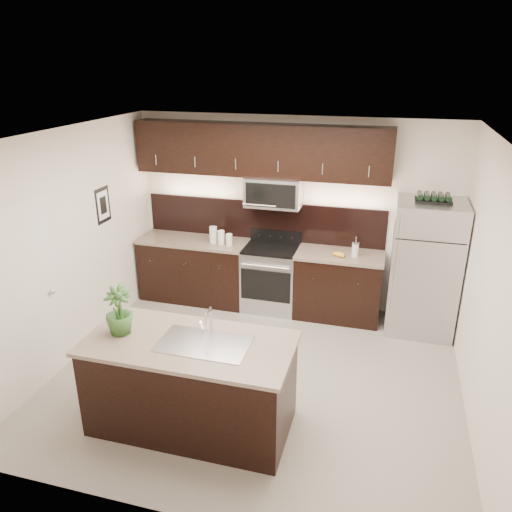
{
  "coord_description": "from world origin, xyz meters",
  "views": [
    {
      "loc": [
        1.28,
        -4.66,
        3.39
      ],
      "look_at": [
        -0.16,
        0.55,
        1.25
      ],
      "focal_mm": 35.0,
      "sensor_mm": 36.0,
      "label": 1
    }
  ],
  "objects": [
    {
      "name": "wine_rack",
      "position": [
        1.8,
        1.63,
        1.81
      ],
      "size": [
        0.43,
        0.27,
        0.1
      ],
      "color": "black",
      "rests_on": "refrigerator"
    },
    {
      "name": "ground",
      "position": [
        0.0,
        0.0,
        0.0
      ],
      "size": [
        4.5,
        4.5,
        0.0
      ],
      "primitive_type": "plane",
      "color": "gray",
      "rests_on": "ground"
    },
    {
      "name": "upper_fixtures",
      "position": [
        -0.43,
        1.84,
        2.14
      ],
      "size": [
        3.49,
        0.4,
        1.66
      ],
      "color": "black",
      "rests_on": "counter_run"
    },
    {
      "name": "french_press",
      "position": [
        0.91,
        1.64,
        1.04
      ],
      "size": [
        0.09,
        0.09,
        0.27
      ],
      "rotation": [
        0.0,
        0.0,
        -0.31
      ],
      "color": "silver",
      "rests_on": "counter_run"
    },
    {
      "name": "bananas",
      "position": [
        0.67,
        1.61,
        0.97
      ],
      "size": [
        0.21,
        0.19,
        0.05
      ],
      "primitive_type": "ellipsoid",
      "rotation": [
        0.0,
        0.0,
        -0.41
      ],
      "color": "gold",
      "rests_on": "counter_run"
    },
    {
      "name": "refrigerator",
      "position": [
        1.8,
        1.63,
        0.88
      ],
      "size": [
        0.85,
        0.77,
        1.76
      ],
      "primitive_type": "cube",
      "color": "#B2B2B7",
      "rests_on": "ground"
    },
    {
      "name": "island",
      "position": [
        -0.39,
        -0.95,
        0.47
      ],
      "size": [
        1.96,
        0.96,
        0.94
      ],
      "color": "black",
      "rests_on": "ground"
    },
    {
      "name": "plant",
      "position": [
        -1.08,
        -0.97,
        1.18
      ],
      "size": [
        0.31,
        0.31,
        0.47
      ],
      "primitive_type": "imported",
      "rotation": [
        0.0,
        0.0,
        0.18
      ],
      "color": "#2C5421",
      "rests_on": "island"
    },
    {
      "name": "room_walls",
      "position": [
        -0.11,
        -0.04,
        1.7
      ],
      "size": [
        4.52,
        4.02,
        2.71
      ],
      "color": "silver",
      "rests_on": "ground"
    },
    {
      "name": "sink_faucet",
      "position": [
        -0.24,
        -0.94,
        0.96
      ],
      "size": [
        0.84,
        0.5,
        0.28
      ],
      "color": "silver",
      "rests_on": "island"
    },
    {
      "name": "canisters",
      "position": [
        -0.99,
        1.62,
        1.04
      ],
      "size": [
        0.35,
        0.14,
        0.24
      ],
      "rotation": [
        0.0,
        0.0,
        -0.18
      ],
      "color": "silver",
      "rests_on": "counter_run"
    },
    {
      "name": "counter_run",
      "position": [
        -0.46,
        1.69,
        0.47
      ],
      "size": [
        3.51,
        0.65,
        0.94
      ],
      "color": "black",
      "rests_on": "ground"
    }
  ]
}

